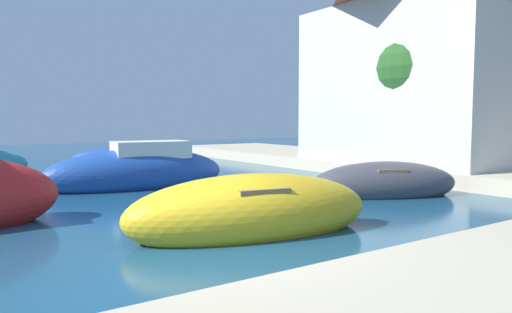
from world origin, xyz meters
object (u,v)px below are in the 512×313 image
at_px(moored_boat_4, 252,212).
at_px(moored_boat_2, 113,160).
at_px(moored_boat_8, 384,184).
at_px(quayside_tree, 420,69).
at_px(moored_boat_5, 139,172).
at_px(waterfront_building_main, 420,70).

bearing_deg(moored_boat_4, moored_boat_2, 93.82).
bearing_deg(moored_boat_8, quayside_tree, 50.49).
height_order(moored_boat_5, moored_boat_8, moored_boat_5).
height_order(moored_boat_4, quayside_tree, quayside_tree).
bearing_deg(moored_boat_8, waterfront_building_main, 53.66).
xyz_separation_m(moored_boat_5, waterfront_building_main, (10.75, -2.43, 3.63)).
xyz_separation_m(moored_boat_4, moored_boat_5, (0.43, 7.17, 0.09)).
xyz_separation_m(moored_boat_2, moored_boat_5, (-1.38, -6.98, 0.19)).
relative_size(moored_boat_2, waterfront_building_main, 0.46).
height_order(moored_boat_4, moored_boat_8, moored_boat_4).
height_order(moored_boat_2, quayside_tree, quayside_tree).
bearing_deg(moored_boat_2, quayside_tree, 159.06).
distance_m(moored_boat_2, moored_boat_5, 7.12).
distance_m(moored_boat_2, moored_boat_4, 14.27).
height_order(moored_boat_2, moored_boat_8, moored_boat_8).
height_order(moored_boat_2, waterfront_building_main, waterfront_building_main).
distance_m(moored_boat_8, quayside_tree, 5.89).
relative_size(moored_boat_8, quayside_tree, 0.87).
distance_m(moored_boat_4, moored_boat_8, 5.81).
bearing_deg(quayside_tree, waterfront_building_main, 37.31).
xyz_separation_m(moored_boat_4, quayside_tree, (9.74, 3.64, 3.58)).
bearing_deg(moored_boat_5, waterfront_building_main, 172.04).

